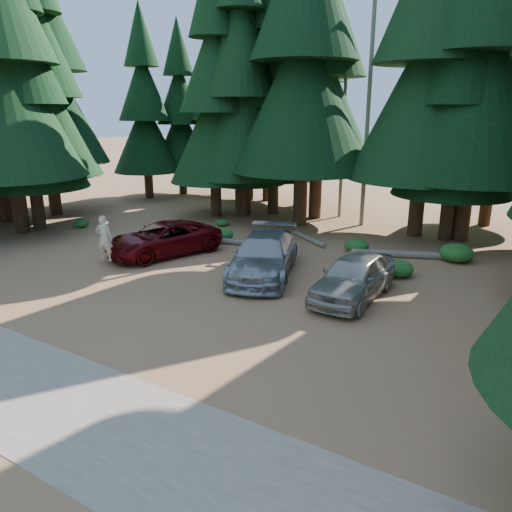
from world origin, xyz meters
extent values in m
plane|color=#A37045|center=(0.00, 0.00, 0.00)|extent=(160.00, 160.00, 0.00)
cube|color=gray|center=(0.00, -6.50, 0.01)|extent=(26.00, 3.50, 0.01)
cylinder|color=#6A6155|center=(0.80, 14.50, 6.00)|extent=(0.24, 0.24, 12.00)
cylinder|color=#6A6155|center=(-1.20, 16.00, 5.00)|extent=(0.20, 0.20, 10.00)
cone|color=gray|center=(-8.00, 95.00, 10.00)|extent=(36.00, 36.00, 20.00)
imported|color=#61080C|center=(-4.75, 3.89, 0.74)|extent=(4.01, 5.86, 1.49)
imported|color=#A7AAAF|center=(0.68, 3.81, 0.83)|extent=(4.22, 6.15, 1.65)
imported|color=#ACA699|center=(4.67, 3.35, 0.80)|extent=(1.89, 4.68, 1.59)
imported|color=beige|center=(-5.04, 0.76, 1.42)|extent=(0.81, 0.70, 1.89)
cylinder|color=white|center=(-5.04, 0.81, 2.06)|extent=(0.36, 0.36, 0.04)
cylinder|color=#6A6155|center=(-3.07, 7.00, 0.14)|extent=(3.99, 1.10, 0.29)
cylinder|color=#6A6155|center=(-0.11, 9.59, 0.12)|extent=(2.57, 1.89, 0.24)
cylinder|color=#6A6155|center=(5.01, 9.34, 0.16)|extent=(4.82, 2.32, 0.33)
ellipsoid|color=#1F6723|center=(-6.08, 6.14, 0.26)|extent=(0.93, 0.93, 0.51)
ellipsoid|color=#1F6723|center=(-5.86, 10.00, 0.20)|extent=(0.73, 0.73, 0.40)
ellipsoid|color=#1F6723|center=(-3.97, 7.44, 0.30)|extent=(1.11, 1.11, 0.61)
ellipsoid|color=#1F6723|center=(2.63, 8.96, 0.31)|extent=(1.14, 1.14, 0.63)
ellipsoid|color=#1F6723|center=(5.31, 6.56, 0.33)|extent=(1.21, 1.21, 0.66)
ellipsoid|color=#1F6723|center=(6.88, 9.93, 0.40)|extent=(1.44, 1.44, 0.79)
ellipsoid|color=#1F6723|center=(-12.42, 5.50, 0.24)|extent=(0.86, 0.86, 0.47)
camera|label=1|loc=(10.56, -12.56, 6.50)|focal=35.00mm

